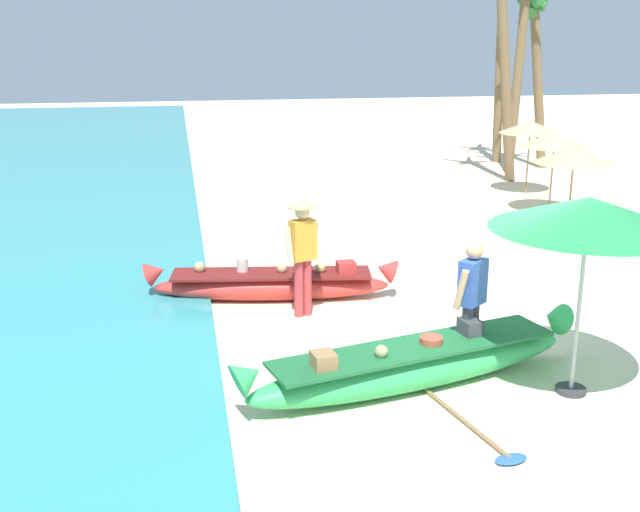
% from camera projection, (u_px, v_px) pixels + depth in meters
% --- Properties ---
extents(ground_plane, '(80.00, 80.00, 0.00)m').
position_uv_depth(ground_plane, '(470.00, 356.00, 10.20)').
color(ground_plane, beige).
extents(boat_green_foreground, '(4.59, 1.74, 0.80)m').
position_uv_depth(boat_green_foreground, '(414.00, 364.00, 9.22)').
color(boat_green_foreground, '#38B760').
rests_on(boat_green_foreground, ground).
extents(boat_red_midground, '(4.07, 1.17, 0.71)m').
position_uv_depth(boat_red_midground, '(272.00, 284.00, 12.28)').
color(boat_red_midground, red).
rests_on(boat_red_midground, ground).
extents(person_vendor_hatted, '(0.59, 0.44, 1.82)m').
position_uv_depth(person_vendor_hatted, '(303.00, 249.00, 11.35)').
color(person_vendor_hatted, '#B2383D').
rests_on(person_vendor_hatted, ground).
extents(person_tourist_customer, '(0.56, 0.49, 1.69)m').
position_uv_depth(person_tourist_customer, '(472.00, 298.00, 9.52)').
color(person_tourist_customer, '#333842').
rests_on(person_tourist_customer, ground).
extents(patio_umbrella_large, '(2.20, 2.20, 2.38)m').
position_uv_depth(patio_umbrella_large, '(588.00, 214.00, 8.55)').
color(patio_umbrella_large, '#B7B7BC').
rests_on(patio_umbrella_large, ground).
extents(parasol_row_0, '(1.60, 1.60, 1.91)m').
position_uv_depth(parasol_row_0, '(574.00, 155.00, 15.42)').
color(parasol_row_0, '#8E6B47').
rests_on(parasol_row_0, ground).
extents(parasol_row_1, '(1.60, 1.60, 1.91)m').
position_uv_depth(parasol_row_1, '(555.00, 140.00, 17.64)').
color(parasol_row_1, '#8E6B47').
rests_on(parasol_row_1, ground).
extents(parasol_row_2, '(1.60, 1.60, 1.91)m').
position_uv_depth(parasol_row_2, '(530.00, 127.00, 19.96)').
color(parasol_row_2, '#8E6B47').
rests_on(parasol_row_2, ground).
extents(palm_tree_tall_inland, '(2.58, 2.79, 6.11)m').
position_uv_depth(palm_tree_tall_inland, '(524.00, 4.00, 22.26)').
color(palm_tree_tall_inland, brown).
rests_on(palm_tree_tall_inland, ground).
extents(palm_tree_leaning_seaward, '(2.69, 2.76, 5.70)m').
position_uv_depth(palm_tree_leaning_seaward, '(534.00, 13.00, 22.87)').
color(palm_tree_leaning_seaward, brown).
rests_on(palm_tree_leaning_seaward, ground).
extents(palm_tree_far_behind, '(2.62, 2.51, 6.34)m').
position_uv_depth(palm_tree_far_behind, '(501.00, 2.00, 23.90)').
color(palm_tree_far_behind, brown).
rests_on(palm_tree_far_behind, ground).
extents(paddle, '(0.59, 1.83, 0.05)m').
position_uv_depth(paddle, '(478.00, 432.00, 8.19)').
color(paddle, '#8E6B47').
rests_on(paddle, ground).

